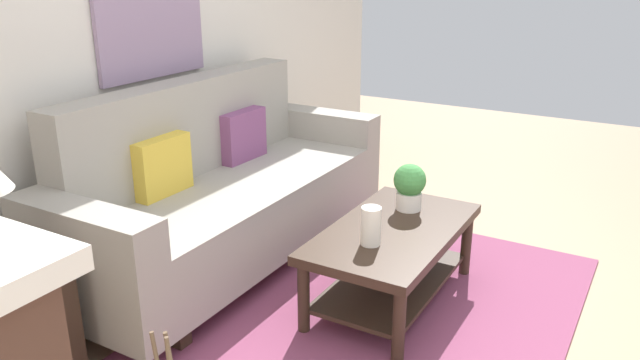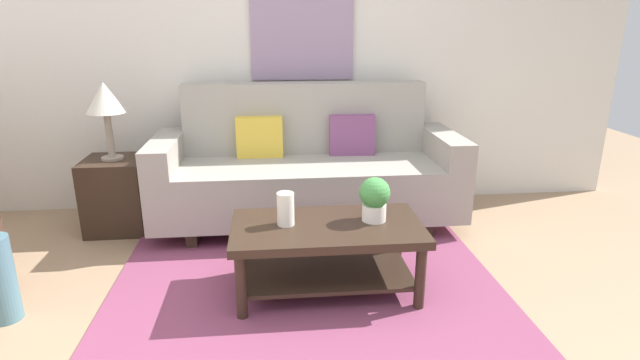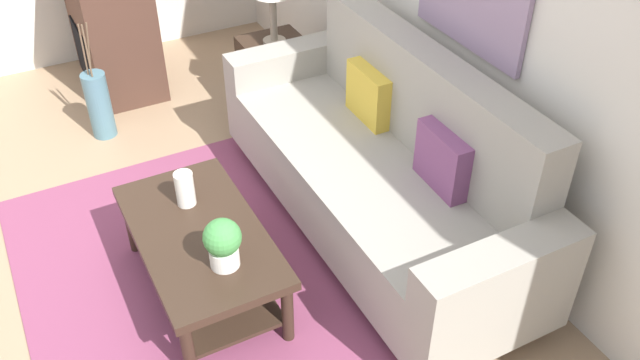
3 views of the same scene
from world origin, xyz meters
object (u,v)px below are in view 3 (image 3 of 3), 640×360
object	(u,v)px
coffee_table	(201,248)
side_table	(276,78)
tabletop_vase	(185,189)
throw_pillow_mustard	(370,94)
floor_vase	(99,105)
throw_pillow_plum	(444,160)
potted_plant_tabletop	(223,242)
fireplace	(109,13)
couch	(382,168)

from	to	relation	value
coffee_table	side_table	xyz separation A→B (m)	(-1.49, 1.10, -0.03)
tabletop_vase	side_table	distance (m)	1.67
throw_pillow_mustard	coffee_table	world-z (taller)	throw_pillow_mustard
tabletop_vase	floor_vase	bearing A→B (deg)	-174.70
throw_pillow_mustard	floor_vase	bearing A→B (deg)	-135.72
side_table	throw_pillow_mustard	bearing A→B (deg)	6.13
throw_pillow_mustard	side_table	distance (m)	1.17
throw_pillow_plum	side_table	world-z (taller)	throw_pillow_plum
side_table	floor_vase	world-z (taller)	side_table
potted_plant_tabletop	fireplace	bearing A→B (deg)	176.91
couch	side_table	distance (m)	1.47
throw_pillow_mustard	tabletop_vase	world-z (taller)	throw_pillow_mustard
tabletop_vase	side_table	size ratio (longest dim) A/B	0.34
tabletop_vase	potted_plant_tabletop	bearing A→B (deg)	1.55
tabletop_vase	floor_vase	xyz separation A→B (m)	(-1.53, -0.14, -0.29)
tabletop_vase	side_table	world-z (taller)	tabletop_vase
throw_pillow_plum	coffee_table	distance (m)	1.31
throw_pillow_mustard	fireplace	distance (m)	2.30
couch	fireplace	bearing A→B (deg)	-159.41
couch	potted_plant_tabletop	xyz separation A→B (m)	(0.31, -1.06, 0.14)
throw_pillow_mustard	throw_pillow_plum	xyz separation A→B (m)	(0.73, 0.00, 0.00)
fireplace	floor_vase	distance (m)	0.82
side_table	fireplace	world-z (taller)	fireplace
fireplace	tabletop_vase	bearing A→B (deg)	-4.16
tabletop_vase	potted_plant_tabletop	world-z (taller)	potted_plant_tabletop
throw_pillow_plum	potted_plant_tabletop	bearing A→B (deg)	-92.70
throw_pillow_mustard	coffee_table	bearing A→B (deg)	-71.98
coffee_table	fireplace	size ratio (longest dim) A/B	0.95
throw_pillow_plum	side_table	bearing A→B (deg)	-176.31
coffee_table	floor_vase	world-z (taller)	floor_vase
coffee_table	potted_plant_tabletop	world-z (taller)	potted_plant_tabletop
couch	floor_vase	world-z (taller)	couch
throw_pillow_mustard	throw_pillow_plum	size ratio (longest dim) A/B	1.00
couch	side_table	size ratio (longest dim) A/B	4.15
throw_pillow_plum	fireplace	bearing A→B (deg)	-159.63
side_table	potted_plant_tabletop	bearing A→B (deg)	-30.99
couch	tabletop_vase	distance (m)	1.09
throw_pillow_mustard	side_table	xyz separation A→B (m)	(-1.10, -0.12, -0.40)
side_table	throw_pillow_plum	bearing A→B (deg)	3.69
couch	floor_vase	distance (m)	2.13
throw_pillow_plum	coffee_table	world-z (taller)	throw_pillow_plum
potted_plant_tabletop	coffee_table	bearing A→B (deg)	-173.20
couch	potted_plant_tabletop	bearing A→B (deg)	-73.66
tabletop_vase	side_table	xyz separation A→B (m)	(-1.25, 1.08, -0.25)
throw_pillow_mustard	tabletop_vase	size ratio (longest dim) A/B	1.87
throw_pillow_mustard	fireplace	bearing A→B (deg)	-153.28
throw_pillow_plum	tabletop_vase	distance (m)	1.33
couch	tabletop_vase	xyz separation A→B (m)	(-0.21, -1.07, 0.10)
throw_pillow_plum	throw_pillow_mustard	bearing A→B (deg)	180.00
couch	floor_vase	bearing A→B (deg)	-145.08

